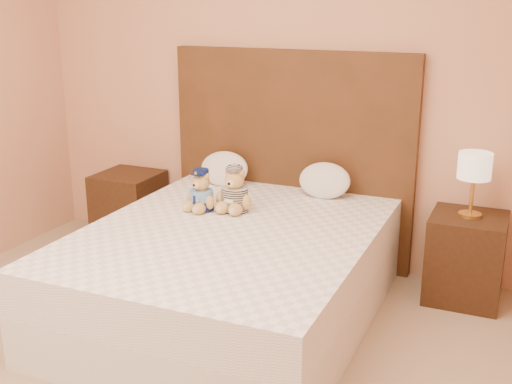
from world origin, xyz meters
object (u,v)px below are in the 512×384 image
lamp (475,169)px  pillow_left (224,167)px  pillow_right (325,179)px  nightstand_right (465,258)px  nightstand_left (129,208)px  bed (230,273)px  teddy_prisoner (235,189)px  teddy_police (201,190)px

lamp → pillow_left: lamp is taller
pillow_left → pillow_right: size_ratio=1.03×
lamp → pillow_right: lamp is taller
nightstand_right → lamp: lamp is taller
nightstand_left → nightstand_right: bearing=0.0°
nightstand_right → nightstand_left: bearing=180.0°
lamp → nightstand_right: bearing=0.0°
nightstand_left → bed: bearing=-32.6°
teddy_prisoner → teddy_police: bearing=-160.6°
nightstand_left → nightstand_right: 2.50m
bed → teddy_prisoner: (-0.12, 0.32, 0.42)m
bed → teddy_police: teddy_police is taller
bed → nightstand_left: size_ratio=3.64×
teddy_prisoner → nightstand_right: bearing=21.0°
teddy_prisoner → pillow_left: bearing=124.0°
nightstand_right → pillow_right: pillow_right is taller
nightstand_right → lamp: bearing=180.0°
lamp → teddy_police: 1.67m
bed → pillow_right: bearing=69.8°
nightstand_left → teddy_police: size_ratio=2.10×
lamp → pillow_left: (-1.69, 0.03, -0.17)m
nightstand_left → nightstand_right: size_ratio=1.00×
teddy_police → teddy_prisoner: size_ratio=0.93×
nightstand_right → lamp: 0.57m
nightstand_left → pillow_right: bearing=1.1°
nightstand_right → pillow_left: (-1.69, 0.03, 0.40)m
bed → pillow_right: pillow_right is taller
nightstand_left → pillow_right: (1.56, 0.03, 0.40)m
nightstand_left → lamp: 2.56m
bed → teddy_prisoner: size_ratio=7.12×
nightstand_left → pillow_left: 0.90m
bed → teddy_police: (-0.32, 0.26, 0.41)m
pillow_left → pillow_right: bearing=0.0°
nightstand_left → pillow_left: bearing=2.1°
nightstand_right → teddy_prisoner: teddy_prisoner is taller
teddy_police → teddy_prisoner: teddy_prisoner is taller
nightstand_left → teddy_prisoner: size_ratio=1.96×
bed → lamp: bearing=32.6°
nightstand_right → teddy_prisoner: (-1.37, -0.48, 0.42)m
lamp → teddy_police: lamp is taller
nightstand_right → pillow_right: bearing=178.2°
teddy_prisoner → pillow_right: 0.66m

